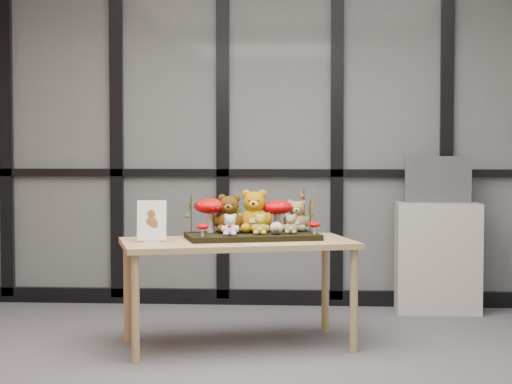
# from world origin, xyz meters

# --- Properties ---
(room_shell) EXTENTS (5.00, 5.00, 5.00)m
(room_shell) POSITION_xyz_m (0.00, 0.00, 1.68)
(room_shell) COLOR #AAA8A0
(room_shell) RESTS_ON floor
(glass_partition) EXTENTS (4.90, 0.06, 2.78)m
(glass_partition) POSITION_xyz_m (-0.00, 2.47, 1.42)
(glass_partition) COLOR #2D383F
(glass_partition) RESTS_ON floor
(display_table) EXTENTS (1.58, 1.09, 0.67)m
(display_table) POSITION_xyz_m (-0.20, 0.95, 0.61)
(display_table) COLOR tan
(display_table) RESTS_ON floor
(diorama_tray) EXTENTS (0.91, 0.62, 0.04)m
(diorama_tray) POSITION_xyz_m (-0.11, 1.03, 0.69)
(diorama_tray) COLOR black
(diorama_tray) RESTS_ON display_table
(bear_pooh_yellow) EXTENTS (0.28, 0.26, 0.30)m
(bear_pooh_yellow) POSITION_xyz_m (-0.11, 1.10, 0.86)
(bear_pooh_yellow) COLOR #B37608
(bear_pooh_yellow) RESTS_ON diorama_tray
(bear_brown_medium) EXTENTS (0.25, 0.24, 0.27)m
(bear_brown_medium) POSITION_xyz_m (-0.27, 1.08, 0.84)
(bear_brown_medium) COLOR #4A2D0A
(bear_brown_medium) RESTS_ON diorama_tray
(bear_tan_back) EXTENTS (0.21, 0.20, 0.23)m
(bear_tan_back) POSITION_xyz_m (0.16, 1.20, 0.82)
(bear_tan_back) COLOR olive
(bear_tan_back) RESTS_ON diorama_tray
(bear_small_yellow) EXTENTS (0.14, 0.13, 0.15)m
(bear_small_yellow) POSITION_xyz_m (-0.06, 0.96, 0.78)
(bear_small_yellow) COLOR gold
(bear_small_yellow) RESTS_ON diorama_tray
(bear_white_bow) EXTENTS (0.14, 0.13, 0.15)m
(bear_white_bow) POSITION_xyz_m (-0.24, 0.88, 0.78)
(bear_white_bow) COLOR white
(bear_white_bow) RESTS_ON diorama_tray
(bear_beige_small) EXTENTS (0.13, 0.12, 0.14)m
(bear_beige_small) POSITION_xyz_m (0.13, 1.02, 0.78)
(bear_beige_small) COLOR #978451
(bear_beige_small) RESTS_ON diorama_tray
(plush_cream_hedgehog) EXTENTS (0.08, 0.07, 0.09)m
(plush_cream_hedgehog) POSITION_xyz_m (0.04, 0.98, 0.75)
(plush_cream_hedgehog) COLOR beige
(plush_cream_hedgehog) RESTS_ON diorama_tray
(mushroom_back_left) EXTENTS (0.22, 0.22, 0.24)m
(mushroom_back_left) POSITION_xyz_m (-0.39, 1.10, 0.83)
(mushroom_back_left) COLOR #A90507
(mushroom_back_left) RESTS_ON diorama_tray
(mushroom_back_right) EXTENTS (0.20, 0.20, 0.23)m
(mushroom_back_right) POSITION_xyz_m (0.04, 1.17, 0.82)
(mushroom_back_right) COLOR #A90507
(mushroom_back_right) RESTS_ON diorama_tray
(mushroom_front_left) EXTENTS (0.08, 0.08, 0.09)m
(mushroom_front_left) POSITION_xyz_m (-0.41, 0.82, 0.75)
(mushroom_front_left) COLOR #A90507
(mushroom_front_left) RESTS_ON diorama_tray
(mushroom_front_right) EXTENTS (0.08, 0.08, 0.09)m
(mushroom_front_right) POSITION_xyz_m (0.28, 1.02, 0.75)
(mushroom_front_right) COLOR #A90507
(mushroom_front_right) RESTS_ON diorama_tray
(sprig_green_far_left) EXTENTS (0.05, 0.05, 0.25)m
(sprig_green_far_left) POSITION_xyz_m (-0.51, 1.03, 0.83)
(sprig_green_far_left) COLOR #1B350C
(sprig_green_far_left) RESTS_ON diorama_tray
(sprig_green_mid_left) EXTENTS (0.05, 0.05, 0.23)m
(sprig_green_mid_left) POSITION_xyz_m (-0.39, 1.11, 0.82)
(sprig_green_mid_left) COLOR #1B350C
(sprig_green_mid_left) RESTS_ON diorama_tray
(sprig_dry_far_right) EXTENTS (0.05, 0.05, 0.27)m
(sprig_dry_far_right) POSITION_xyz_m (0.21, 1.22, 0.85)
(sprig_dry_far_right) COLOR brown
(sprig_dry_far_right) RESTS_ON diorama_tray
(sprig_dry_mid_right) EXTENTS (0.05, 0.05, 0.21)m
(sprig_dry_mid_right) POSITION_xyz_m (0.25, 1.12, 0.82)
(sprig_dry_mid_right) COLOR brown
(sprig_dry_mid_right) RESTS_ON diorama_tray
(sprig_green_centre) EXTENTS (0.05, 0.05, 0.20)m
(sprig_green_centre) POSITION_xyz_m (-0.23, 1.17, 0.81)
(sprig_green_centre) COLOR #1B350C
(sprig_green_centre) RESTS_ON diorama_tray
(sign_holder) EXTENTS (0.18, 0.07, 0.26)m
(sign_holder) POSITION_xyz_m (-0.72, 0.82, 0.79)
(sign_holder) COLOR silver
(sign_holder) RESTS_ON display_table
(label_card) EXTENTS (0.08, 0.03, 0.00)m
(label_card) POSITION_xyz_m (-0.08, 0.68, 0.67)
(label_card) COLOR white
(label_card) RESTS_ON display_table
(cabinet) EXTENTS (0.62, 0.36, 0.83)m
(cabinet) POSITION_xyz_m (1.21, 2.25, 0.42)
(cabinet) COLOR #ACA499
(cabinet) RESTS_ON floor
(monitor) EXTENTS (0.50, 0.05, 0.35)m
(monitor) POSITION_xyz_m (1.21, 2.27, 1.01)
(monitor) COLOR #4A4D51
(monitor) RESTS_ON cabinet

